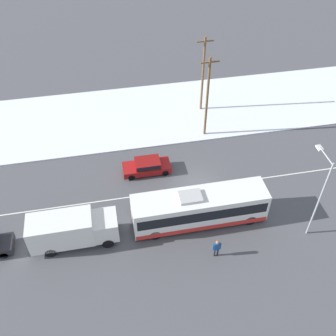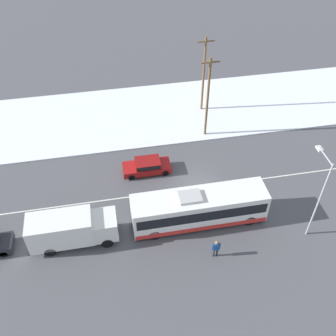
{
  "view_description": "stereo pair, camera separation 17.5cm",
  "coord_description": "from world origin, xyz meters",
  "px_view_note": "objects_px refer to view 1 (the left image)",
  "views": [
    {
      "loc": [
        -7.46,
        -23.96,
        25.88
      ],
      "look_at": [
        -2.48,
        1.61,
        1.4
      ],
      "focal_mm": 42.0,
      "sensor_mm": 36.0,
      "label": 1
    },
    {
      "loc": [
        -7.29,
        -23.99,
        25.88
      ],
      "look_at": [
        -2.48,
        1.61,
        1.4
      ],
      "focal_mm": 42.0,
      "sensor_mm": 36.0,
      "label": 2
    }
  ],
  "objects_px": {
    "pedestrian_at_stop": "(217,247)",
    "streetlamp": "(320,189)",
    "utility_pole_snowlot": "(203,74)",
    "box_truck": "(71,229)",
    "city_bus": "(199,208)",
    "sedan_car": "(147,166)",
    "utility_pole_roadside": "(207,97)"
  },
  "relations": [
    {
      "from": "pedestrian_at_stop",
      "to": "streetlamp",
      "type": "relative_size",
      "value": 0.24
    },
    {
      "from": "utility_pole_snowlot",
      "to": "streetlamp",
      "type": "bearing_deg",
      "value": -77.36
    },
    {
      "from": "box_truck",
      "to": "utility_pole_snowlot",
      "type": "bearing_deg",
      "value": 47.65
    },
    {
      "from": "pedestrian_at_stop",
      "to": "city_bus",
      "type": "bearing_deg",
      "value": 97.32
    },
    {
      "from": "box_truck",
      "to": "pedestrian_at_stop",
      "type": "bearing_deg",
      "value": -17.73
    },
    {
      "from": "city_bus",
      "to": "utility_pole_snowlot",
      "type": "xyz_separation_m",
      "value": [
        4.25,
        15.75,
        2.96
      ]
    },
    {
      "from": "sedan_car",
      "to": "utility_pole_roadside",
      "type": "relative_size",
      "value": 0.5
    },
    {
      "from": "sedan_car",
      "to": "streetlamp",
      "type": "xyz_separation_m",
      "value": [
        11.67,
        -9.26,
        4.06
      ]
    },
    {
      "from": "city_bus",
      "to": "box_truck",
      "type": "relative_size",
      "value": 1.61
    },
    {
      "from": "pedestrian_at_stop",
      "to": "utility_pole_snowlot",
      "type": "distance_m",
      "value": 20.04
    },
    {
      "from": "sedan_car",
      "to": "pedestrian_at_stop",
      "type": "distance_m",
      "value": 11.02
    },
    {
      "from": "city_bus",
      "to": "box_truck",
      "type": "distance_m",
      "value": 10.29
    },
    {
      "from": "pedestrian_at_stop",
      "to": "box_truck",
      "type": "bearing_deg",
      "value": 162.27
    },
    {
      "from": "sedan_car",
      "to": "utility_pole_roadside",
      "type": "height_order",
      "value": "utility_pole_roadside"
    },
    {
      "from": "sedan_car",
      "to": "streetlamp",
      "type": "distance_m",
      "value": 15.44
    },
    {
      "from": "city_bus",
      "to": "streetlamp",
      "type": "xyz_separation_m",
      "value": [
        8.36,
        -2.55,
        3.23
      ]
    },
    {
      "from": "sedan_car",
      "to": "utility_pole_roadside",
      "type": "distance_m",
      "value": 9.02
    },
    {
      "from": "streetlamp",
      "to": "utility_pole_roadside",
      "type": "relative_size",
      "value": 0.87
    },
    {
      "from": "city_bus",
      "to": "pedestrian_at_stop",
      "type": "xyz_separation_m",
      "value": [
        0.47,
        -3.63,
        -0.47
      ]
    },
    {
      "from": "box_truck",
      "to": "sedan_car",
      "type": "relative_size",
      "value": 1.53
    },
    {
      "from": "streetlamp",
      "to": "utility_pole_roadside",
      "type": "height_order",
      "value": "utility_pole_roadside"
    },
    {
      "from": "pedestrian_at_stop",
      "to": "utility_pole_roadside",
      "type": "height_order",
      "value": "utility_pole_roadside"
    },
    {
      "from": "city_bus",
      "to": "pedestrian_at_stop",
      "type": "relative_size",
      "value": 6.0
    },
    {
      "from": "pedestrian_at_stop",
      "to": "utility_pole_roadside",
      "type": "distance_m",
      "value": 15.53
    },
    {
      "from": "city_bus",
      "to": "utility_pole_snowlot",
      "type": "bearing_deg",
      "value": 74.89
    },
    {
      "from": "sedan_car",
      "to": "streetlamp",
      "type": "relative_size",
      "value": 0.58
    },
    {
      "from": "city_bus",
      "to": "pedestrian_at_stop",
      "type": "distance_m",
      "value": 3.69
    },
    {
      "from": "sedan_car",
      "to": "utility_pole_snowlot",
      "type": "distance_m",
      "value": 12.38
    },
    {
      "from": "utility_pole_roadside",
      "to": "pedestrian_at_stop",
      "type": "bearing_deg",
      "value": -101.51
    },
    {
      "from": "streetlamp",
      "to": "sedan_car",
      "type": "bearing_deg",
      "value": 141.59
    },
    {
      "from": "utility_pole_roadside",
      "to": "utility_pole_snowlot",
      "type": "relative_size",
      "value": 1.02
    },
    {
      "from": "utility_pole_roadside",
      "to": "city_bus",
      "type": "bearing_deg",
      "value": -107.28
    }
  ]
}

